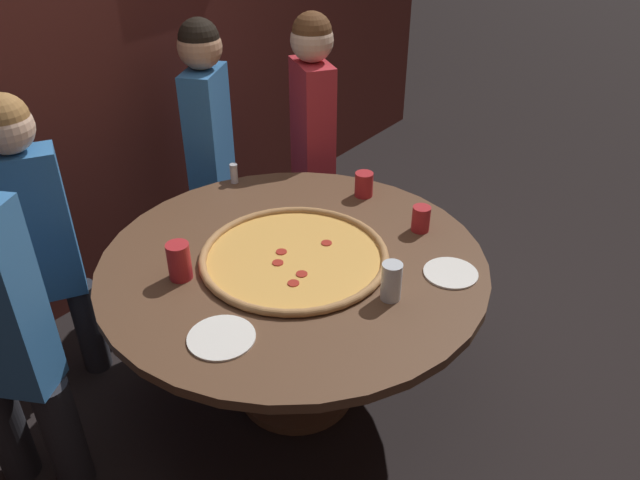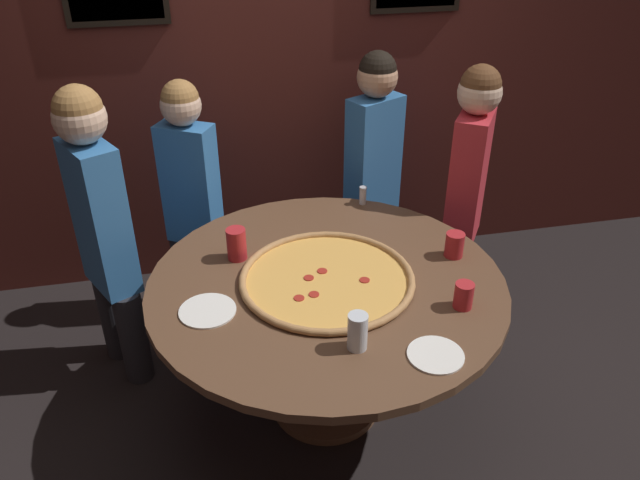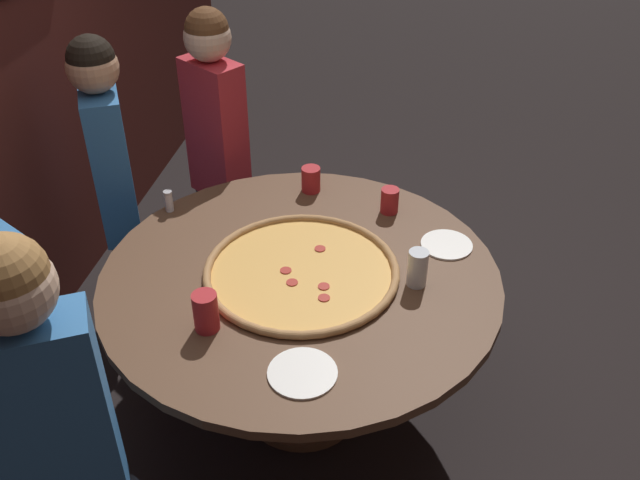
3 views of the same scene
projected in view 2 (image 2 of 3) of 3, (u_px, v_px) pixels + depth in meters
The scene contains 15 objects.
ground_plane at pixel (326, 404), 3.06m from camera, with size 24.00×24.00×0.00m, color black.
back_wall at pixel (274, 62), 3.52m from camera, with size 6.40×0.08×2.60m.
dining_table at pixel (326, 305), 2.74m from camera, with size 1.54×1.54×0.74m.
giant_pizza at pixel (327, 279), 2.66m from camera, with size 0.75×0.75×0.03m.
drink_cup_near_left at pixel (358, 332), 2.27m from camera, with size 0.08×0.08×0.15m, color silver.
drink_cup_far_right at pixel (237, 244), 2.78m from camera, with size 0.09×0.09×0.15m, color #B22328.
drink_cup_centre_back at pixel (464, 295), 2.49m from camera, with size 0.08×0.08×0.11m, color #B22328.
drink_cup_near_right at pixel (454, 245), 2.81m from camera, with size 0.08×0.08×0.12m, color #B22328.
white_plate_left_side at pixel (207, 311), 2.49m from camera, with size 0.23×0.23×0.01m, color white.
white_plate_far_back at pixel (436, 355), 2.26m from camera, with size 0.21×0.21×0.01m, color white.
condiment_shaker at pixel (363, 195), 3.24m from camera, with size 0.04×0.04×0.10m.
diner_far_left at pixel (191, 189), 3.33m from camera, with size 0.36×0.28×1.37m.
diner_side_left at pixel (373, 163), 3.52m from camera, with size 0.38×0.28×1.45m.
diner_side_right at pixel (467, 183), 3.28m from camera, with size 0.31×0.37×1.45m.
diner_far_right at pixel (102, 224), 2.86m from camera, with size 0.30×0.39×1.50m.
Camera 2 is at (-0.49, -2.14, 2.28)m, focal length 35.00 mm.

